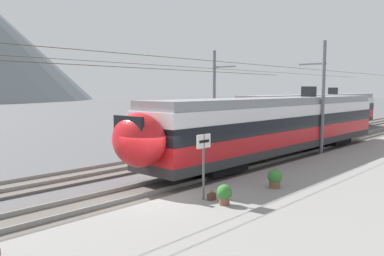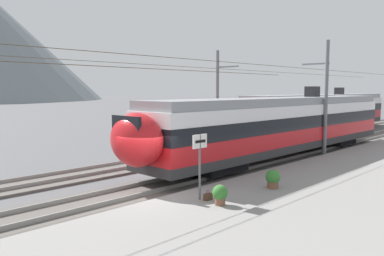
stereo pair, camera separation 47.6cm
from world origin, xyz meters
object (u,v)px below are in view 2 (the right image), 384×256
(platform_sign, at_px, (200,152))
(catenary_mast_far_side, at_px, (219,96))
(train_far_track, at_px, (320,111))
(potted_plant_platform_edge, at_px, (273,178))
(train_near_platform, at_px, (281,124))
(catenary_mast_mid, at_px, (324,96))
(handbag_near_sign, at_px, (208,197))
(potted_plant_by_shelter, at_px, (220,193))

(platform_sign, bearing_deg, catenary_mast_far_side, 37.88)
(train_far_track, height_order, potted_plant_platform_edge, train_far_track)
(train_far_track, bearing_deg, train_near_platform, -162.33)
(catenary_mast_mid, height_order, catenary_mast_far_side, catenary_mast_mid)
(catenary_mast_mid, height_order, platform_sign, catenary_mast_mid)
(platform_sign, relative_size, handbag_near_sign, 6.38)
(platform_sign, distance_m, potted_plant_platform_edge, 3.69)
(train_far_track, bearing_deg, potted_plant_by_shelter, -160.84)
(train_far_track, bearing_deg, catenary_mast_far_side, 172.89)
(train_near_platform, xyz_separation_m, catenary_mast_mid, (2.74, -1.43, 1.70))
(platform_sign, bearing_deg, potted_plant_by_shelter, -90.26)
(train_near_platform, bearing_deg, catenary_mast_mid, -27.53)
(catenary_mast_mid, height_order, handbag_near_sign, catenary_mast_mid)
(catenary_mast_mid, relative_size, handbag_near_sign, 126.99)
(catenary_mast_mid, xyz_separation_m, handbag_near_sign, (-13.23, -2.00, -3.46))
(catenary_mast_far_side, relative_size, potted_plant_by_shelter, 66.36)
(catenary_mast_far_side, xyz_separation_m, handbag_near_sign, (-12.17, -9.85, -3.41))
(train_near_platform, xyz_separation_m, train_far_track, (14.98, 4.77, 0.00))
(train_far_track, xyz_separation_m, catenary_mast_far_side, (-13.29, 1.66, 1.64))
(catenary_mast_mid, bearing_deg, catenary_mast_far_side, 97.69)
(train_near_platform, bearing_deg, potted_plant_platform_edge, -150.47)
(handbag_near_sign, relative_size, potted_plant_platform_edge, 0.49)
(catenary_mast_far_side, xyz_separation_m, potted_plant_platform_edge, (-9.03, -10.59, -3.12))
(catenary_mast_mid, xyz_separation_m, platform_sign, (-13.37, -1.72, -1.84))
(catenary_mast_mid, relative_size, catenary_mast_far_side, 1.00)
(train_near_platform, bearing_deg, train_far_track, 17.67)
(catenary_mast_mid, bearing_deg, handbag_near_sign, -171.42)
(train_far_track, distance_m, potted_plant_platform_edge, 24.09)
(catenary_mast_far_side, bearing_deg, potted_plant_by_shelter, -139.40)
(train_near_platform, bearing_deg, catenary_mast_far_side, 75.34)
(platform_sign, height_order, potted_plant_by_shelter, platform_sign)
(train_near_platform, relative_size, catenary_mast_far_side, 0.50)
(potted_plant_by_shelter, bearing_deg, handbag_near_sign, 78.08)
(train_near_platform, xyz_separation_m, potted_plant_by_shelter, (-10.64, -4.13, -1.48))
(train_far_track, height_order, platform_sign, train_far_track)
(train_far_track, xyz_separation_m, potted_plant_by_shelter, (-25.61, -8.90, -1.49))
(catenary_mast_far_side, distance_m, handbag_near_sign, 16.03)
(train_far_track, relative_size, handbag_near_sign, 67.84)
(handbag_near_sign, bearing_deg, potted_plant_platform_edge, -13.16)
(handbag_near_sign, relative_size, potted_plant_by_shelter, 0.52)
(handbag_near_sign, xyz_separation_m, potted_plant_by_shelter, (-0.15, -0.70, 0.28))
(train_near_platform, relative_size, train_far_track, 0.93)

